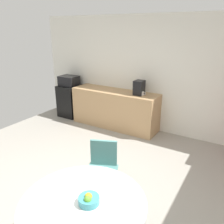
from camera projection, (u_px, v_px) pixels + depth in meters
name	position (u px, v px, depth m)	size (l,w,h in m)	color
ground_plane	(65.00, 200.00, 3.29)	(6.00, 6.00, 0.00)	#9E998E
wall_back	(151.00, 75.00, 5.25)	(6.00, 0.10, 2.60)	white
counter_block	(115.00, 109.00, 5.63)	(2.14, 0.60, 0.90)	tan
mini_fridge	(70.00, 101.00, 6.33)	(0.54, 0.54, 0.85)	black
microwave	(69.00, 81.00, 6.14)	(0.48, 0.38, 0.26)	black
round_table	(84.00, 211.00, 2.24)	(1.22, 1.22, 0.75)	silver
chair_teal	(103.00, 163.00, 3.23)	(0.55, 0.55, 0.83)	silver
fruit_bowl	(89.00, 200.00, 2.16)	(0.20, 0.20, 0.11)	teal
mug_white	(142.00, 93.00, 5.09)	(0.13, 0.08, 0.09)	white
coffee_maker	(139.00, 88.00, 5.11)	(0.20, 0.24, 0.32)	black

